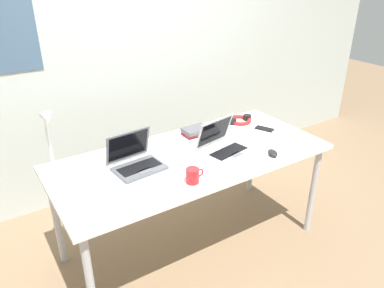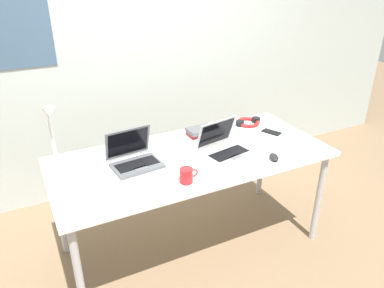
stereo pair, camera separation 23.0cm
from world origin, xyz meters
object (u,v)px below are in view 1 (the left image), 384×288
laptop_front_right (136,161)px  cell_phone (264,129)px  book_stack (196,131)px  desk_lamp (50,141)px  laptop_mid_desk (224,146)px  headphones (240,120)px  coffee_mug (193,176)px  computer_mouse (273,153)px

laptop_front_right → cell_phone: (1.05, 0.01, -0.04)m
book_stack → laptop_front_right: bearing=-160.2°
desk_lamp → cell_phone: bearing=-8.6°
laptop_mid_desk → headphones: laptop_mid_desk is taller
book_stack → desk_lamp: bearing=178.6°
desk_lamp → cell_phone: desk_lamp is taller
desk_lamp → book_stack: desk_lamp is taller
laptop_mid_desk → book_stack: (-0.01, 0.33, -0.02)m
book_stack → coffee_mug: 0.65m
desk_lamp → cell_phone: 1.51m
laptop_front_right → coffee_mug: size_ratio=2.79×
computer_mouse → book_stack: 0.59m
computer_mouse → cell_phone: bearing=77.3°
laptop_front_right → headphones: size_ratio=1.47×
desk_lamp → book_stack: (0.99, -0.02, -0.17)m
laptop_front_right → headphones: 1.02m
laptop_mid_desk → coffee_mug: (-0.37, -0.20, 0.00)m
cell_phone → coffee_mug: size_ratio=1.20×
book_stack → headphones: bearing=2.3°
laptop_mid_desk → computer_mouse: bearing=-40.9°
desk_lamp → computer_mouse: bearing=-24.4°
laptop_mid_desk → book_stack: size_ratio=1.79×
laptop_mid_desk → cell_phone: size_ratio=2.53×
book_stack → coffee_mug: coffee_mug is taller
desk_lamp → laptop_front_right: 0.51m
cell_phone → coffee_mug: (-0.85, -0.34, 0.04)m
laptop_mid_desk → headphones: size_ratio=1.61×
laptop_front_right → book_stack: laptop_front_right is taller
laptop_front_right → computer_mouse: size_ratio=3.28×
laptop_mid_desk → computer_mouse: size_ratio=3.59×
computer_mouse → laptop_mid_desk: bearing=161.9°
computer_mouse → headphones: headphones is taller
cell_phone → headphones: size_ratio=0.64×
headphones → coffee_mug: coffee_mug is taller
desk_lamp → headphones: desk_lamp is taller
desk_lamp → laptop_front_right: bearing=-28.2°
laptop_mid_desk → cell_phone: 0.50m
coffee_mug → laptop_front_right: bearing=121.1°
desk_lamp → cell_phone: size_ratio=2.94×
desk_lamp → laptop_front_right: (0.43, -0.23, -0.15)m
laptop_mid_desk → desk_lamp: bearing=160.5°
computer_mouse → headphones: (0.18, 0.55, -0.00)m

